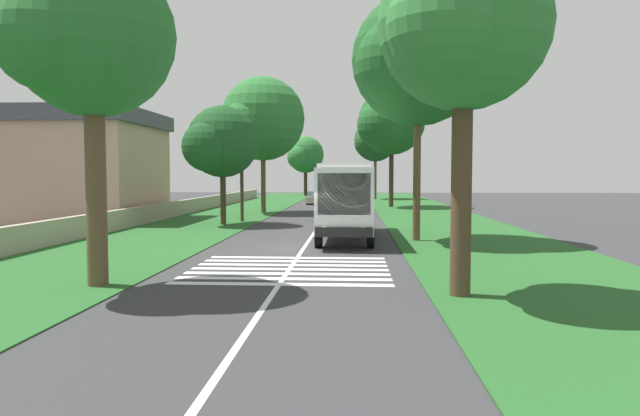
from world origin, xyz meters
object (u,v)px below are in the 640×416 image
at_px(roadside_tree_right_1, 374,142).
at_px(utility_pole, 242,167).
at_px(roadside_tree_right_2, 414,64).
at_px(roadside_tree_right_3, 459,30).
at_px(trailing_car_0, 346,207).
at_px(roadside_tree_left_2, 262,121).
at_px(roadside_tree_right_0, 389,123).
at_px(trailing_minibus_0, 327,187).
at_px(coach_bus, 346,196).
at_px(trailing_car_1, 350,202).
at_px(roadside_tree_left_1, 221,144).
at_px(trailing_car_2, 315,198).
at_px(trailing_car_3, 352,196).
at_px(roadside_building, 88,165).
at_px(roadside_tree_left_3, 90,41).
at_px(roadside_tree_left_0, 304,156).

xyz_separation_m(roadside_tree_right_1, utility_pole, (-37.21, 10.40, -3.88)).
distance_m(roadside_tree_right_2, roadside_tree_right_3, 12.97).
bearing_deg(trailing_car_0, roadside_tree_left_2, 68.81).
bearing_deg(trailing_car_0, roadside_tree_right_1, -6.12).
relative_size(roadside_tree_right_0, utility_pole, 1.65).
height_order(trailing_car_0, trailing_minibus_0, trailing_minibus_0).
relative_size(roadside_tree_left_2, roadside_tree_right_3, 1.22).
relative_size(coach_bus, trailing_car_1, 2.60).
xyz_separation_m(trailing_car_0, trailing_minibus_0, (35.49, 3.18, 0.88)).
xyz_separation_m(roadside_tree_left_1, utility_pole, (2.63, -0.84, -1.46)).
relative_size(roadside_tree_right_1, utility_pole, 1.48).
bearing_deg(trailing_minibus_0, trailing_car_2, 178.59).
relative_size(trailing_minibus_0, roadside_tree_right_2, 0.50).
bearing_deg(roadside_tree_right_1, roadside_tree_left_2, 159.59).
xyz_separation_m(coach_bus, roadside_tree_right_1, (47.03, -3.10, 5.50)).
distance_m(trailing_car_0, trailing_car_3, 24.39).
relative_size(roadside_tree_right_1, roadside_building, 1.00).
distance_m(roadside_tree_left_3, roadside_tree_right_3, 10.27).
bearing_deg(utility_pole, roadside_tree_right_0, -31.60).
xyz_separation_m(trailing_car_0, roadside_tree_left_3, (-29.28, 6.91, 6.38)).
bearing_deg(trailing_minibus_0, trailing_car_1, -172.40).
bearing_deg(roadside_tree_left_1, trailing_car_3, -14.03).
bearing_deg(roadside_tree_left_3, trailing_car_1, -10.61).
distance_m(trailing_car_0, trailing_car_1, 9.32).
relative_size(trailing_car_0, trailing_minibus_0, 0.72).
distance_m(roadside_tree_left_3, roadside_tree_right_0, 42.66).
distance_m(roadside_tree_left_0, utility_pole, 49.34).
height_order(roadside_tree_left_0, roadside_tree_left_2, roadside_tree_left_2).
relative_size(roadside_tree_left_1, roadside_tree_right_2, 0.64).
distance_m(coach_bus, roadside_tree_left_2, 21.07).
height_order(trailing_car_2, roadside_tree_right_1, roadside_tree_right_1).
distance_m(trailing_car_3, roadside_tree_left_2, 23.97).
relative_size(trailing_car_1, roadside_tree_left_0, 0.47).
relative_size(roadside_tree_left_0, roadside_tree_right_0, 0.77).
relative_size(roadside_tree_left_2, roadside_tree_right_0, 0.97).
xyz_separation_m(trailing_minibus_0, roadside_tree_right_3, (-65.60, -6.49, 5.45)).
xyz_separation_m(roadside_tree_left_1, roadside_tree_left_3, (-20.31, -1.02, 1.83)).
height_order(trailing_car_1, trailing_minibus_0, trailing_minibus_0).
height_order(trailing_car_0, trailing_car_2, same).
xyz_separation_m(roadside_tree_left_1, roadside_tree_right_1, (39.83, -11.24, 2.42)).
height_order(roadside_tree_left_2, roadside_tree_right_0, roadside_tree_right_0).
bearing_deg(trailing_car_1, roadside_tree_right_0, -55.84).
bearing_deg(coach_bus, trailing_car_1, -0.24).
bearing_deg(roadside_tree_right_0, trailing_minibus_0, 17.21).
xyz_separation_m(roadside_tree_right_2, roadside_building, (11.63, 21.79, -4.68)).
xyz_separation_m(trailing_car_1, roadside_tree_left_3, (-38.59, 7.23, 6.38)).
relative_size(trailing_car_1, roadside_building, 0.41).
bearing_deg(trailing_car_1, trailing_minibus_0, 7.60).
distance_m(coach_bus, roadside_tree_right_0, 29.00).
bearing_deg(trailing_car_1, roadside_tree_left_1, 155.72).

